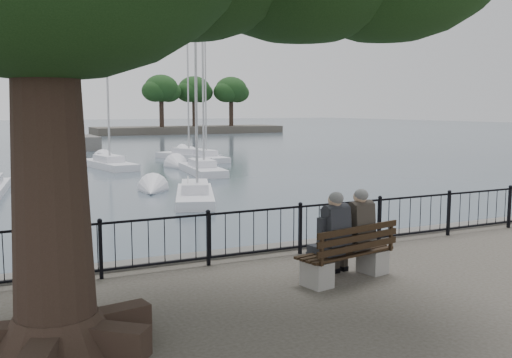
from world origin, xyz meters
TOP-DOWN VIEW (x-y plane):
  - harbor at (0.00, 3.00)m, footprint 260.00×260.00m
  - railing at (0.00, 2.50)m, footprint 22.06×0.06m
  - bench at (0.85, 0.59)m, footprint 1.97×0.92m
  - person_left at (0.48, 0.63)m, footprint 0.54×0.84m
  - person_right at (1.08, 0.74)m, footprint 0.54×0.84m
  - lion_monument at (2.00, 49.93)m, footprint 6.34×6.34m
  - sailboat_c at (3.34, 15.61)m, footprint 3.22×5.68m
  - sailboat_d at (7.26, 25.42)m, footprint 2.27×6.15m
  - sailboat_f at (2.71, 30.99)m, footprint 2.81×6.42m
  - sailboat_g at (10.37, 33.27)m, footprint 2.13×5.58m
  - sailboat_i at (9.64, 35.19)m, footprint 3.83×6.29m
  - far_shore at (25.54, 79.46)m, footprint 30.00×8.60m

SIDE VIEW (x-z plane):
  - sailboat_d at x=7.26m, z-range -5.62..4.19m
  - sailboat_g at x=10.37m, z-range -6.00..4.63m
  - sailboat_i at x=9.64m, z-range -6.59..5.24m
  - sailboat_c at x=3.34m, z-range -6.41..5.07m
  - sailboat_f at x=2.71m, z-range -6.91..5.59m
  - harbor at x=0.00m, z-range -1.10..0.10m
  - bench at x=0.85m, z-range -0.15..0.85m
  - railing at x=0.00m, z-range 0.06..1.06m
  - person_left at x=0.48m, z-range -0.06..1.52m
  - person_right at x=1.08m, z-range -0.06..1.52m
  - lion_monument at x=2.00m, z-range -3.29..5.98m
  - far_shore at x=25.54m, z-range -1.59..7.59m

